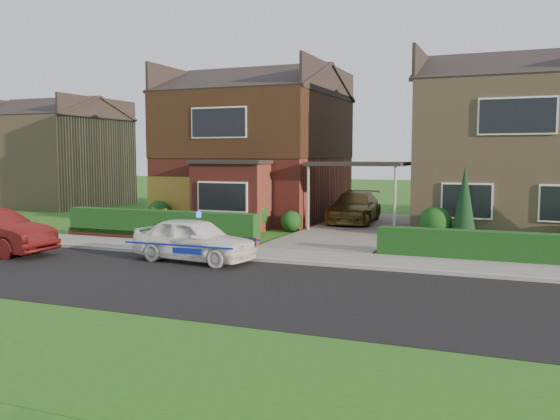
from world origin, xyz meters
The scene contains 24 objects.
ground centered at (0.00, 0.00, 0.00)m, with size 120.00×120.00×0.00m, color #184E15.
road centered at (0.00, 0.00, 0.00)m, with size 60.00×6.00×0.02m, color black.
kerb centered at (0.00, 3.05, 0.06)m, with size 60.00×0.16×0.12m, color #9E9993.
sidewalk centered at (0.00, 4.10, 0.05)m, with size 60.00×2.00×0.10m, color slate.
grass_verge centered at (0.00, -5.00, 0.00)m, with size 60.00×4.00×0.01m, color #184E15.
driveway centered at (0.00, 11.00, 0.06)m, with size 3.80×12.00×0.12m, color #666059.
house_left centered at (-5.78, 13.90, 3.81)m, with size 7.50×9.53×7.25m.
house_right centered at (5.80, 13.99, 3.66)m, with size 7.50×8.06×7.25m.
carport_link centered at (0.00, 10.95, 2.66)m, with size 3.80×3.00×2.77m.
garage_door centered at (-8.25, 9.96, 1.05)m, with size 2.20×0.10×2.10m, color brown.
dwarf_wall centered at (-5.80, 5.30, 0.18)m, with size 7.70×0.25×0.36m, color maroon.
hedge_left centered at (-5.80, 5.45, 0.00)m, with size 7.50×0.55×0.90m, color #123914.
hedge_right centered at (5.80, 5.35, 0.00)m, with size 7.50×0.55×0.80m, color #123914.
shrub_left_far centered at (-8.50, 9.50, 0.54)m, with size 1.08×1.08×1.08m, color #123914.
shrub_left_mid centered at (-4.00, 9.30, 0.66)m, with size 1.32×1.32×1.32m, color #123914.
shrub_left_near centered at (-2.40, 9.60, 0.42)m, with size 0.84×0.84×0.84m, color #123914.
shrub_right_near centered at (3.20, 9.40, 0.60)m, with size 1.20×1.20×1.20m, color #123914.
conifer_a centered at (4.20, 9.20, 1.30)m, with size 0.90×0.90×2.60m, color black.
neighbour_left centered at (-20.00, 16.00, 2.60)m, with size 6.50×7.00×5.20m, color #907658.
police_car centered at (-2.66, 2.40, 0.63)m, with size 3.38×3.82×1.42m.
driveway_car centered at (-0.68, 12.89, 0.78)m, with size 1.85×4.54×1.32m, color brown.
potted_plant_a centered at (-9.00, 7.15, 0.39)m, with size 0.41×0.28×0.77m, color gray.
potted_plant_b centered at (-7.74, 8.60, 0.41)m, with size 0.45×0.37×0.83m, color gray.
potted_plant_c centered at (-2.65, 6.00, 0.34)m, with size 0.38×0.38×0.68m, color gray.
Camera 1 is at (5.88, -12.27, 3.06)m, focal length 38.00 mm.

